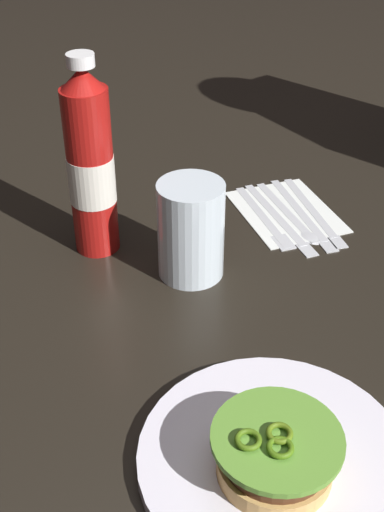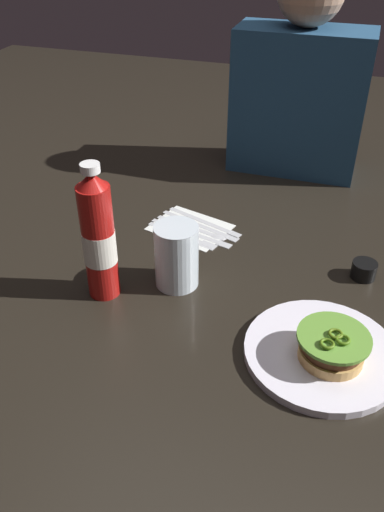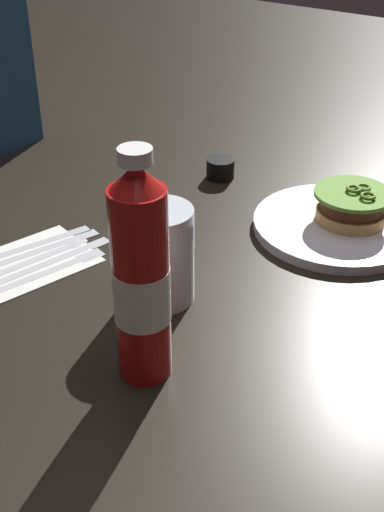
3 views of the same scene
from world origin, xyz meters
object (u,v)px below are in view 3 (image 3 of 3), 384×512
fork_utensil (57,266)px  ketchup_bottle (141,280)px  butter_knife (35,243)px  dinner_plate (337,225)px  condiment_cup (220,168)px  spoon_utensil (49,252)px  steak_knife (41,248)px  napkin (31,261)px  water_glass (161,255)px  table_knife (54,258)px  burger_sandwich (352,206)px

fork_utensil → ketchup_bottle: bearing=-111.8°
ketchup_bottle → butter_knife: ketchup_bottle is taller
dinner_plate → condiment_cup: bearing=77.7°
spoon_utensil → steak_knife: 0.02m
ketchup_bottle → napkin: (0.08, 0.26, -0.12)m
ketchup_bottle → water_glass: bearing=29.5°
water_glass → napkin: (-0.04, 0.20, -0.06)m
spoon_utensil → water_glass: bearing=-86.8°
fork_utensil → water_glass: bearing=-78.8°
fork_utensil → table_knife: size_ratio=0.86×
steak_knife → ketchup_bottle: bearing=-112.1°
burger_sandwich → water_glass: 0.32m
condiment_cup → steak_knife: condiment_cup is taller
steak_knife → butter_knife: 0.02m
dinner_plate → napkin: (-0.32, 0.31, -0.01)m
dinner_plate → napkin: dinner_plate is taller
steak_knife → fork_utensil: bearing=-113.4°
spoon_utensil → steak_knife: size_ratio=0.89×
napkin → steak_knife: size_ratio=0.82×
napkin → condiment_cup: bearing=-10.2°
condiment_cup → spoon_utensil: bearing=170.2°
dinner_plate → butter_knife: bearing=130.8°
fork_utensil → spoon_utensil: same height
napkin → butter_knife: (0.03, 0.03, 0.00)m
fork_utensil → dinner_plate: bearing=-40.1°
napkin → butter_knife: bearing=39.2°
water_glass → butter_knife: 0.23m
ketchup_bottle → water_glass: 0.15m
burger_sandwich → water_glass: size_ratio=0.91×
water_glass → steak_knife: water_glass is taller
dinner_plate → butter_knife: dinner_plate is taller
dinner_plate → ketchup_bottle: size_ratio=0.95×
napkin → burger_sandwich: bearing=-43.6°
butter_knife → water_glass: bearing=-89.0°
condiment_cup → steak_knife: bearing=167.4°
burger_sandwich → steak_knife: 0.45m
burger_sandwich → spoon_utensil: 0.44m
fork_utensil → butter_knife: bearing=69.0°
table_knife → butter_knife: bearing=75.1°
ketchup_bottle → fork_utensil: bearing=68.2°
dinner_plate → napkin: size_ratio=1.53×
dinner_plate → steak_knife: dinner_plate is taller
condiment_cup → steak_knife: size_ratio=0.24×
dinner_plate → water_glass: size_ratio=1.99×
dinner_plate → steak_knife: (-0.29, 0.32, -0.00)m
burger_sandwich → ketchup_bottle: bearing=172.3°
water_glass → condiment_cup: (0.34, 0.13, -0.05)m
condiment_cup → napkin: (-0.37, 0.07, -0.02)m
napkin → butter_knife: butter_knife is taller
spoon_utensil → butter_knife: size_ratio=0.92×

